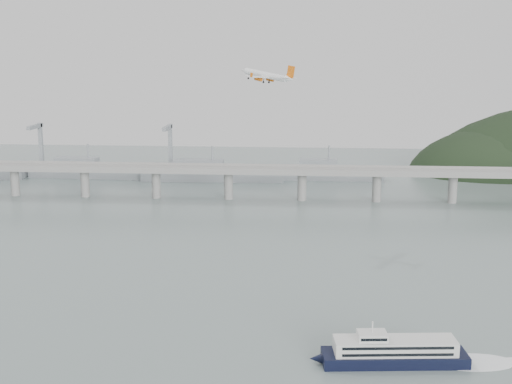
{
  "coord_description": "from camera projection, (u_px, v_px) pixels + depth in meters",
  "views": [
    {
      "loc": [
        23.78,
        -253.47,
        101.53
      ],
      "look_at": [
        0.0,
        55.0,
        36.0
      ],
      "focal_mm": 48.0,
      "sensor_mm": 36.0,
      "label": 1
    }
  ],
  "objects": [
    {
      "name": "bridge",
      "position": [
        271.0,
        174.0,
        461.57
      ],
      "size": [
        800.0,
        22.0,
        23.9
      ],
      "color": "gray",
      "rests_on": "ground"
    },
    {
      "name": "distant_fleet",
      "position": [
        80.0,
        171.0,
        539.02
      ],
      "size": [
        453.0,
        60.9,
        40.0
      ],
      "color": "gray",
      "rests_on": "ground"
    },
    {
      "name": "ground",
      "position": [
        245.0,
        310.0,
        270.07
      ],
      "size": [
        900.0,
        900.0,
        0.0
      ],
      "primitive_type": "plane",
      "color": "slate",
      "rests_on": "ground"
    },
    {
      "name": "airliner",
      "position": [
        267.0,
        76.0,
        353.95
      ],
      "size": [
        31.02,
        29.04,
        9.61
      ],
      "rotation": [
        0.05,
        -0.14,
        2.56
      ],
      "color": "white",
      "rests_on": "ground"
    },
    {
      "name": "ferry",
      "position": [
        395.0,
        352.0,
        223.58
      ],
      "size": [
        77.97,
        18.63,
        14.71
      ],
      "rotation": [
        0.0,
        0.0,
        0.1
      ],
      "color": "black",
      "rests_on": "ground"
    }
  ]
}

